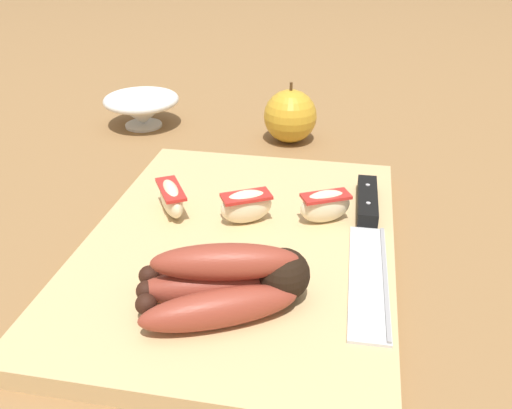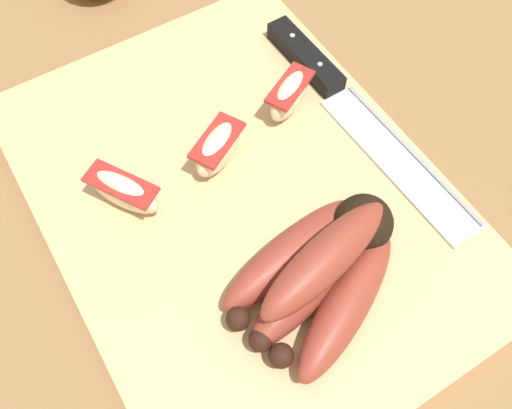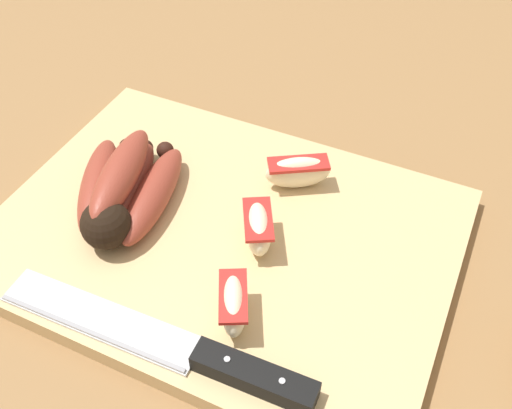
% 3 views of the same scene
% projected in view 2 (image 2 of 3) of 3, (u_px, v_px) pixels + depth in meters
% --- Properties ---
extents(ground_plane, '(6.00, 6.00, 0.00)m').
position_uv_depth(ground_plane, '(241.00, 204.00, 0.50)').
color(ground_plane, olive).
extents(cutting_board, '(0.43, 0.32, 0.02)m').
position_uv_depth(cutting_board, '(234.00, 198.00, 0.49)').
color(cutting_board, tan).
rests_on(cutting_board, ground_plane).
extents(banana_bunch, '(0.13, 0.16, 0.06)m').
position_uv_depth(banana_bunch, '(323.00, 268.00, 0.42)').
color(banana_bunch, black).
rests_on(banana_bunch, cutting_board).
extents(chefs_knife, '(0.28, 0.04, 0.02)m').
position_uv_depth(chefs_knife, '(336.00, 90.00, 0.53)').
color(chefs_knife, silver).
rests_on(chefs_knife, cutting_board).
extents(apple_wedge_near, '(0.05, 0.06, 0.04)m').
position_uv_depth(apple_wedge_near, '(223.00, 146.00, 0.48)').
color(apple_wedge_near, beige).
rests_on(apple_wedge_near, cutting_board).
extents(apple_wedge_middle, '(0.05, 0.06, 0.04)m').
position_uv_depth(apple_wedge_middle, '(289.00, 95.00, 0.51)').
color(apple_wedge_middle, beige).
rests_on(apple_wedge_middle, cutting_board).
extents(apple_wedge_far, '(0.07, 0.05, 0.04)m').
position_uv_depth(apple_wedge_far, '(123.00, 191.00, 0.46)').
color(apple_wedge_far, beige).
rests_on(apple_wedge_far, cutting_board).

